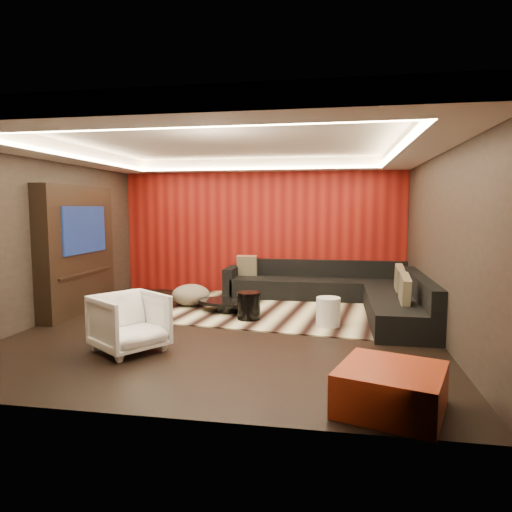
% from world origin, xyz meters
% --- Properties ---
extents(floor, '(6.00, 6.00, 0.02)m').
position_xyz_m(floor, '(0.00, 0.00, -0.01)').
color(floor, black).
rests_on(floor, ground).
extents(ceiling, '(6.00, 6.00, 0.02)m').
position_xyz_m(ceiling, '(0.00, 0.00, 2.81)').
color(ceiling, silver).
rests_on(ceiling, ground).
extents(wall_back, '(6.00, 0.02, 2.80)m').
position_xyz_m(wall_back, '(0.00, 3.01, 1.40)').
color(wall_back, black).
rests_on(wall_back, ground).
extents(wall_left, '(0.02, 6.00, 2.80)m').
position_xyz_m(wall_left, '(-3.01, 0.00, 1.40)').
color(wall_left, black).
rests_on(wall_left, ground).
extents(wall_right, '(0.02, 6.00, 2.80)m').
position_xyz_m(wall_right, '(3.01, 0.00, 1.40)').
color(wall_right, black).
rests_on(wall_right, ground).
extents(red_feature_wall, '(5.98, 0.05, 2.78)m').
position_xyz_m(red_feature_wall, '(0.00, 2.97, 1.40)').
color(red_feature_wall, '#6B0C0A').
rests_on(red_feature_wall, ground).
extents(soffit_back, '(6.00, 0.60, 0.22)m').
position_xyz_m(soffit_back, '(0.00, 2.70, 2.69)').
color(soffit_back, silver).
rests_on(soffit_back, ground).
extents(soffit_front, '(6.00, 0.60, 0.22)m').
position_xyz_m(soffit_front, '(0.00, -2.70, 2.69)').
color(soffit_front, silver).
rests_on(soffit_front, ground).
extents(soffit_left, '(0.60, 4.80, 0.22)m').
position_xyz_m(soffit_left, '(-2.70, 0.00, 2.69)').
color(soffit_left, silver).
rests_on(soffit_left, ground).
extents(soffit_right, '(0.60, 4.80, 0.22)m').
position_xyz_m(soffit_right, '(2.70, 0.00, 2.69)').
color(soffit_right, silver).
rests_on(soffit_right, ground).
extents(cove_back, '(4.80, 0.08, 0.04)m').
position_xyz_m(cove_back, '(0.00, 2.36, 2.60)').
color(cove_back, '#FFD899').
rests_on(cove_back, ground).
extents(cove_front, '(4.80, 0.08, 0.04)m').
position_xyz_m(cove_front, '(0.00, -2.36, 2.60)').
color(cove_front, '#FFD899').
rests_on(cove_front, ground).
extents(cove_left, '(0.08, 4.80, 0.04)m').
position_xyz_m(cove_left, '(-2.36, 0.00, 2.60)').
color(cove_left, '#FFD899').
rests_on(cove_left, ground).
extents(cove_right, '(0.08, 4.80, 0.04)m').
position_xyz_m(cove_right, '(2.36, 0.00, 2.60)').
color(cove_right, '#FFD899').
rests_on(cove_right, ground).
extents(tv_surround, '(0.30, 2.00, 2.20)m').
position_xyz_m(tv_surround, '(-2.85, 0.60, 1.10)').
color(tv_surround, black).
rests_on(tv_surround, ground).
extents(tv_screen, '(0.04, 1.30, 0.80)m').
position_xyz_m(tv_screen, '(-2.69, 0.60, 1.45)').
color(tv_screen, black).
rests_on(tv_screen, ground).
extents(tv_shelf, '(0.04, 1.60, 0.04)m').
position_xyz_m(tv_shelf, '(-2.69, 0.60, 0.70)').
color(tv_shelf, black).
rests_on(tv_shelf, ground).
extents(rug, '(4.35, 3.49, 0.02)m').
position_xyz_m(rug, '(0.67, 1.36, 0.01)').
color(rug, beige).
rests_on(rug, floor).
extents(coffee_table, '(1.39, 1.39, 0.19)m').
position_xyz_m(coffee_table, '(-0.27, 1.02, 0.12)').
color(coffee_table, black).
rests_on(coffee_table, rug).
extents(drum_stool, '(0.50, 0.50, 0.44)m').
position_xyz_m(drum_stool, '(0.19, 0.54, 0.24)').
color(drum_stool, black).
rests_on(drum_stool, rug).
extents(striped_pouf, '(0.93, 0.93, 0.39)m').
position_xyz_m(striped_pouf, '(-1.08, 1.42, 0.21)').
color(striped_pouf, beige).
rests_on(striped_pouf, rug).
extents(white_side_table, '(0.48, 0.48, 0.46)m').
position_xyz_m(white_side_table, '(1.47, 0.33, 0.23)').
color(white_side_table, silver).
rests_on(white_side_table, floor).
extents(orange_ottoman, '(1.12, 1.12, 0.39)m').
position_xyz_m(orange_ottoman, '(2.07, -2.50, 0.20)').
color(orange_ottoman, maroon).
rests_on(orange_ottoman, floor).
extents(armchair, '(1.13, 1.12, 0.74)m').
position_xyz_m(armchair, '(-1.00, -1.30, 0.37)').
color(armchair, white).
rests_on(armchair, floor).
extents(sectional_sofa, '(3.65, 3.50, 0.75)m').
position_xyz_m(sectional_sofa, '(1.73, 1.86, 0.26)').
color(sectional_sofa, black).
rests_on(sectional_sofa, floor).
extents(throw_pillows, '(3.18, 2.78, 0.50)m').
position_xyz_m(throw_pillows, '(1.66, 1.47, 0.62)').
color(throw_pillows, beige).
rests_on(throw_pillows, sectional_sofa).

